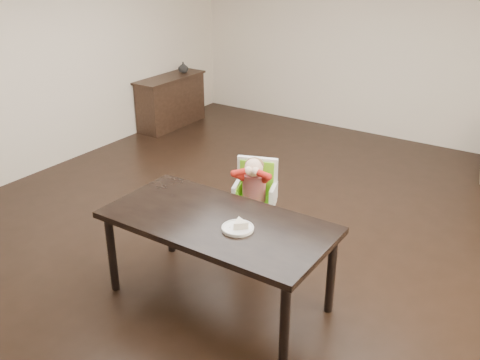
% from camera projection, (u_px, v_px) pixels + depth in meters
% --- Properties ---
extents(ground, '(7.00, 7.00, 0.00)m').
position_uv_depth(ground, '(246.00, 225.00, 5.58)').
color(ground, black).
rests_on(ground, ground).
extents(room_walls, '(6.02, 7.02, 2.71)m').
position_uv_depth(room_walls, '(247.00, 45.00, 4.81)').
color(room_walls, beige).
rests_on(room_walls, ground).
extents(dining_table, '(1.80, 0.90, 0.75)m').
position_uv_depth(dining_table, '(217.00, 229.00, 4.16)').
color(dining_table, black).
rests_on(dining_table, ground).
extents(high_chair, '(0.52, 0.52, 0.98)m').
position_uv_depth(high_chair, '(255.00, 187.00, 4.82)').
color(high_chair, white).
rests_on(high_chair, ground).
extents(plate, '(0.31, 0.31, 0.07)m').
position_uv_depth(plate, '(239.00, 227.00, 3.98)').
color(plate, white).
rests_on(plate, dining_table).
extents(sideboard, '(0.44, 1.26, 0.79)m').
position_uv_depth(sideboard, '(171.00, 101.00, 8.40)').
color(sideboard, black).
rests_on(sideboard, ground).
extents(vase, '(0.18, 0.19, 0.16)m').
position_uv_depth(vase, '(183.00, 67.00, 8.46)').
color(vase, '#99999E').
rests_on(vase, sideboard).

